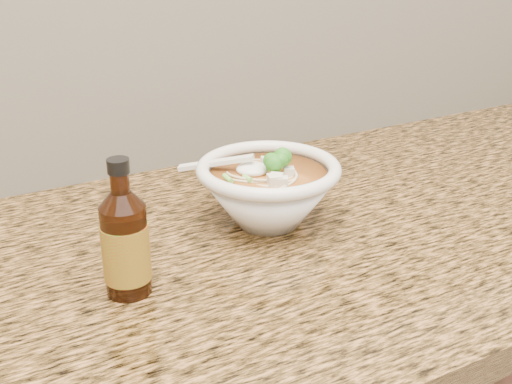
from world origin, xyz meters
TOP-DOWN VIEW (x-y plane):
  - counter_slab at (0.00, 1.68)m, footprint 4.00×0.68m
  - soup_bowl at (0.16, 1.71)m, footprint 0.21×0.20m
  - hot_sauce_bottle at (-0.08, 1.62)m, footprint 0.06×0.06m

SIDE VIEW (x-z plane):
  - counter_slab at x=0.00m, z-range 0.86..0.90m
  - soup_bowl at x=0.16m, z-range 0.89..1.00m
  - hot_sauce_bottle at x=-0.08m, z-range 0.88..1.05m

